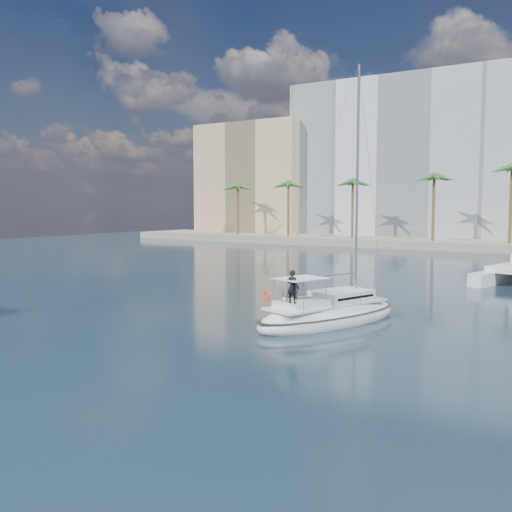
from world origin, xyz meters
The scene contains 8 objects.
ground centered at (0.00, 0.00, 0.00)m, with size 160.00×160.00×0.00m, color black.
quay centered at (0.00, 61.00, 0.60)m, with size 120.00×14.00×1.20m, color gray.
building_modern centered at (-12.00, 73.00, 14.00)m, with size 42.00×16.00×28.00m, color silver.
building_tan_left centered at (-42.00, 69.00, 11.00)m, with size 22.00×14.00×22.00m, color tan.
palm_left centered at (-34.00, 57.00, 10.28)m, with size 3.60×3.60×12.30m.
palm_centre centered at (0.00, 57.00, 10.28)m, with size 3.60×3.60×12.30m.
main_sloop centered at (4.61, 1.31, 0.50)m, with size 6.51×10.78×15.26m.
seagull centered at (2.32, 3.33, 0.44)m, with size 1.01×0.43×0.19m.
Camera 1 is at (17.93, -27.58, 6.70)m, focal length 40.00 mm.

